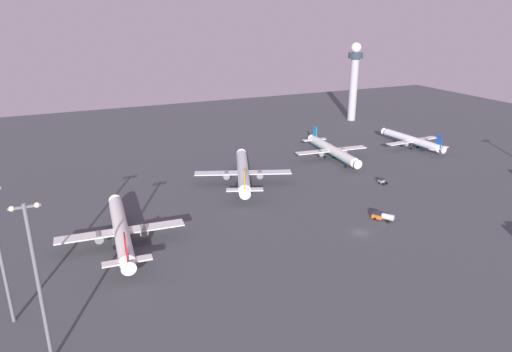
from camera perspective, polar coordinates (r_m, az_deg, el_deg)
ground_plane at (r=133.76m, az=12.71°, el=-6.80°), size 416.00×416.00×0.00m
control_tower at (r=266.11m, az=12.00°, el=11.91°), size 8.00×8.00×42.54m
airplane_taxiway_distant at (r=127.57m, az=-16.29°, el=-6.43°), size 33.09×42.49×10.89m
airplane_terminal_side at (r=165.20m, az=-1.61°, el=0.51°), size 33.64×42.70×11.38m
airplane_near_gate at (r=194.99m, az=9.36°, el=3.16°), size 31.62×40.57×10.40m
airplane_mid_apron at (r=220.35m, az=18.67°, el=4.19°), size 28.56×36.68×9.41m
pushback_tug at (r=171.88m, az=15.22°, el=-0.57°), size 2.34×3.36×2.05m
fuel_truck at (r=142.25m, az=15.31°, el=-4.77°), size 5.27×6.39×2.35m
apron_light_east at (r=86.17m, az=-25.34°, el=-11.21°), size 4.80×0.90×30.33m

